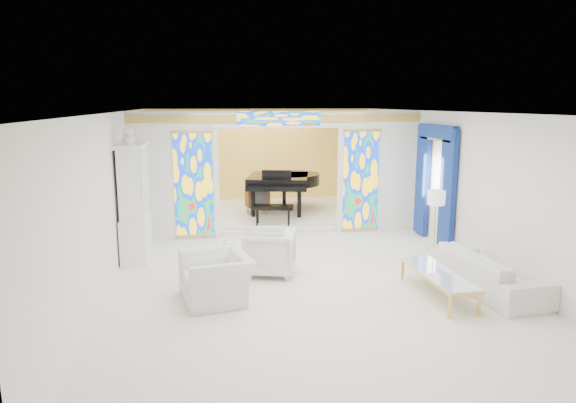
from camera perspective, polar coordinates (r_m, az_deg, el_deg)
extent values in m
plane|color=white|center=(10.78, 0.60, -6.24)|extent=(12.00, 12.00, 0.00)
cube|color=white|center=(10.31, 0.63, 9.91)|extent=(7.00, 12.00, 0.02)
cube|color=white|center=(16.33, -3.14, 4.98)|extent=(7.00, 0.02, 3.00)
cube|color=white|center=(4.83, 13.53, -9.75)|extent=(7.00, 0.02, 3.00)
cube|color=white|center=(10.41, -18.71, 1.04)|extent=(0.02, 12.00, 3.00)
cube|color=white|center=(11.58, 17.93, 2.03)|extent=(0.02, 12.00, 3.00)
cube|color=white|center=(12.27, -12.66, 2.77)|extent=(2.00, 0.18, 3.00)
cube|color=white|center=(13.00, 9.95, 3.32)|extent=(2.00, 0.18, 3.00)
cube|color=white|center=(12.28, -1.05, 9.13)|extent=(3.00, 0.18, 0.40)
cube|color=white|center=(12.19, -7.95, 1.93)|extent=(0.12, 0.06, 2.60)
cube|color=white|center=(12.63, 5.79, 2.29)|extent=(0.12, 0.06, 2.60)
cube|color=white|center=(12.19, -0.98, 8.41)|extent=(3.24, 0.06, 0.12)
cube|color=#DEC153|center=(12.18, -0.98, 9.21)|extent=(7.00, 0.05, 0.18)
cube|color=gold|center=(12.18, -10.44, 1.84)|extent=(0.90, 0.04, 2.40)
cube|color=gold|center=(12.77, 8.10, 2.33)|extent=(0.90, 0.04, 2.40)
cube|color=gold|center=(12.17, -0.97, 9.21)|extent=(2.00, 0.04, 0.34)
cube|color=white|center=(14.69, -2.24, -1.25)|extent=(6.80, 3.80, 0.18)
cube|color=#E2BD4E|center=(16.21, -3.09, 4.94)|extent=(6.70, 0.10, 2.90)
cylinder|color=gold|center=(14.30, -1.46, 8.38)|extent=(0.48, 0.48, 0.30)
cube|color=navy|center=(11.60, 17.34, 1.33)|extent=(0.12, 0.55, 2.60)
cube|color=navy|center=(12.76, 14.72, 2.30)|extent=(0.12, 0.55, 2.60)
cube|color=navy|center=(12.05, 16.26, 7.48)|extent=(0.14, 1.70, 0.30)
cube|color=gold|center=(12.06, 16.22, 6.67)|extent=(0.12, 1.50, 0.06)
cube|color=white|center=(11.17, -16.49, -3.70)|extent=(0.50, 1.40, 0.90)
cube|color=white|center=(10.94, -16.81, 2.14)|extent=(0.44, 1.30, 1.40)
cube|color=white|center=(10.92, -15.62, 2.18)|extent=(0.01, 1.20, 1.30)
cube|color=white|center=(10.86, -17.03, 6.00)|extent=(0.56, 1.46, 0.08)
cylinder|color=white|center=(10.51, -17.30, 6.49)|extent=(0.22, 0.22, 0.16)
sphere|color=white|center=(10.50, -17.35, 7.36)|extent=(0.20, 0.20, 0.20)
imported|color=white|center=(8.51, -7.99, -8.37)|extent=(1.25, 1.36, 0.77)
imported|color=silver|center=(9.67, -2.06, -5.66)|extent=(1.13, 1.12, 0.85)
imported|color=white|center=(9.49, 21.35, -7.29)|extent=(1.09, 2.37, 0.67)
cylinder|color=white|center=(9.25, -6.69, -5.19)|extent=(0.60, 0.60, 0.04)
cylinder|color=white|center=(9.34, -6.64, -7.03)|extent=(0.10, 0.10, 0.60)
cylinder|color=white|center=(9.44, -6.61, -8.75)|extent=(0.40, 0.40, 0.03)
imported|color=silver|center=(9.22, -6.70, -4.45)|extent=(0.24, 0.24, 0.20)
cube|color=white|center=(8.94, 16.33, -7.66)|extent=(0.59, 1.86, 0.04)
cube|color=gold|center=(8.95, 16.32, -7.79)|extent=(0.62, 1.89, 0.03)
cube|color=gold|center=(8.18, 17.56, -11.07)|extent=(0.04, 0.04, 0.38)
cube|color=gold|center=(8.41, 20.49, -10.65)|extent=(0.04, 0.04, 0.38)
cube|color=gold|center=(9.66, 12.60, -7.40)|extent=(0.04, 0.04, 0.38)
cube|color=gold|center=(9.85, 15.18, -7.15)|extent=(0.04, 0.04, 0.38)
cylinder|color=gold|center=(11.02, 15.79, -6.22)|extent=(0.26, 0.26, 0.03)
cylinder|color=gold|center=(10.85, 15.97, -2.94)|extent=(0.03, 0.03, 1.33)
cylinder|color=white|center=(10.72, 16.15, 0.42)|extent=(0.37, 0.37, 0.28)
cube|color=black|center=(14.34, -1.07, 2.30)|extent=(1.98, 2.07, 0.31)
cylinder|color=black|center=(14.71, 0.37, 2.51)|extent=(1.94, 1.94, 0.31)
cube|color=black|center=(13.36, -1.42, 1.46)|extent=(1.55, 0.68, 0.11)
cube|color=white|center=(13.26, -1.46, 1.49)|extent=(1.39, 0.43, 0.03)
cube|color=black|center=(13.70, -1.28, 2.93)|extent=(0.77, 0.21, 0.28)
cube|color=black|center=(12.76, -1.68, -0.63)|extent=(1.07, 0.61, 0.09)
cylinder|color=black|center=(13.73, -3.90, -0.26)|extent=(0.14, 0.14, 0.70)
cylinder|color=black|center=(13.62, 1.26, -0.32)|extent=(0.14, 0.14, 0.70)
cylinder|color=black|center=(15.08, -0.43, 0.78)|extent=(0.14, 0.14, 0.70)
cube|color=brown|center=(14.06, -3.41, 0.49)|extent=(0.67, 0.50, 0.49)
cube|color=#363A38|center=(13.86, -3.19, 0.47)|extent=(0.39, 0.08, 0.32)
cone|color=brown|center=(13.93, -4.17, -1.10)|extent=(0.04, 0.04, 0.22)
cone|color=brown|center=(14.06, -2.31, -0.98)|extent=(0.04, 0.04, 0.22)
cone|color=brown|center=(14.21, -4.47, -0.87)|extent=(0.04, 0.04, 0.22)
cone|color=brown|center=(14.33, -2.64, -0.75)|extent=(0.04, 0.04, 0.22)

